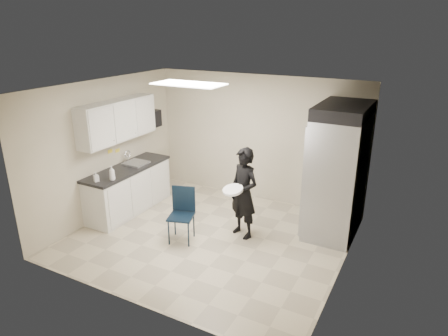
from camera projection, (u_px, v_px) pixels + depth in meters
The scene contains 21 objects.
floor at pixel (210, 237), 7.00m from camera, with size 4.50×4.50×0.00m, color #B5A98E.
ceiling at pixel (208, 88), 6.11m from camera, with size 4.50×4.50×0.00m, color silver.
back_wall at pixel (257, 138), 8.22m from camera, with size 4.50×4.50×0.00m, color #C0B49E.
left_wall at pixel (106, 149), 7.55m from camera, with size 4.00×4.00×0.00m, color #C0B49E.
right_wall at pixel (348, 193), 5.56m from camera, with size 4.00×4.00×0.00m, color #C0B49E.
ceiling_panel at pixel (189, 84), 6.72m from camera, with size 1.20×0.60×0.02m, color white.
lower_counter at pixel (129, 190), 7.88m from camera, with size 0.60×1.90×0.86m, color silver.
countertop at pixel (127, 169), 7.72m from camera, with size 0.64×1.95×0.05m, color black.
sink at pixel (136, 166), 7.93m from camera, with size 0.42×0.40×0.14m, color gray.
faucet at pixel (128, 157), 7.96m from camera, with size 0.02×0.02×0.24m, color silver.
upper_cabinets at pixel (118, 120), 7.46m from camera, with size 0.35×1.80×0.75m, color silver.
towel_dispenser at pixel (153, 119), 8.51m from camera, with size 0.22×0.30×0.35m, color black.
notice_sticker_left at pixel (110, 151), 7.66m from camera, with size 0.00×0.12×0.07m, color yellow.
notice_sticker_right at pixel (118, 150), 7.84m from camera, with size 0.00×0.12×0.07m, color yellow.
commercial_fridge at pixel (337, 176), 6.89m from camera, with size 0.80×1.35×2.10m, color gray.
fridge_compressor at pixel (344, 110), 6.50m from camera, with size 0.80×1.35×0.20m, color black.
folding_chair at pixel (181, 217), 6.74m from camera, with size 0.40×0.40×0.91m, color black.
man_tuxedo at pixel (244, 193), 6.81m from camera, with size 0.59×0.39×1.60m, color black.
bucket_lid at pixel (233, 190), 6.61m from camera, with size 0.35×0.35×0.04m, color silver.
soap_bottle_a at pixel (112, 173), 7.04m from camera, with size 0.10×0.10×0.27m, color silver.
soap_bottle_b at pixel (96, 177), 6.99m from camera, with size 0.08×0.08×0.18m, color #B5B6C2.
Camera 1 is at (3.12, -5.33, 3.52)m, focal length 32.00 mm.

